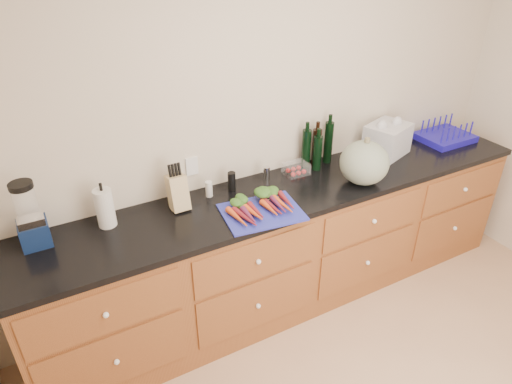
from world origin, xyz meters
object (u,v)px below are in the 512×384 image
carrots (258,204)px  blender_appliance (30,218)px  dish_rack (445,135)px  paper_towel (105,208)px  knife_block (178,192)px  squash (364,163)px  cutting_board (262,212)px  tomato_box (296,169)px

carrots → blender_appliance: blender_appliance is taller
dish_rack → paper_towel: bearing=178.3°
blender_appliance → knife_block: bearing=-1.3°
squash → knife_block: (-1.21, 0.29, -0.04)m
cutting_board → blender_appliance: (-1.23, 0.32, 0.16)m
squash → paper_towel: size_ratio=1.40×
carrots → squash: 0.80m
paper_towel → tomato_box: (1.31, 0.01, -0.08)m
tomato_box → dish_rack: (1.38, -0.09, 0.00)m
carrots → blender_appliance: 1.27m
knife_block → paper_towel: bearing=177.4°
squash → blender_appliance: blender_appliance is taller
cutting_board → paper_towel: bearing=159.4°
blender_appliance → tomato_box: (1.70, 0.01, -0.13)m
squash → tomato_box: squash is taller
knife_block → carrots: bearing=-31.2°
squash → dish_rack: size_ratio=0.80×
knife_block → dish_rack: 2.26m
paper_towel → dish_rack: size_ratio=0.57×
cutting_board → squash: (0.79, 0.01, 0.14)m
tomato_box → dish_rack: 1.38m
cutting_board → carrots: (-0.00, 0.05, 0.03)m
dish_rack → carrots: bearing=-174.0°
cutting_board → tomato_box: (0.46, 0.33, 0.03)m
carrots → paper_towel: size_ratio=1.73×
carrots → dish_rack: size_ratio=0.99×
carrots → dish_rack: dish_rack is taller
cutting_board → dish_rack: 1.86m
knife_block → dish_rack: knife_block is taller
paper_towel → tomato_box: bearing=0.4°
blender_appliance → dish_rack: size_ratio=0.93×
carrots → squash: size_ratio=1.23×
paper_towel → dish_rack: paper_towel is taller
squash → dish_rack: (1.05, 0.23, -0.11)m
cutting_board → squash: 0.80m
paper_towel → knife_block: (0.43, -0.02, -0.01)m
tomato_box → dish_rack: dish_rack is taller
blender_appliance → dish_rack: bearing=-1.5°
carrots → squash: bearing=-2.6°
squash → tomato_box: (-0.33, 0.32, -0.11)m
carrots → blender_appliance: (-1.23, 0.27, 0.13)m
dish_rack → blender_appliance: bearing=178.5°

